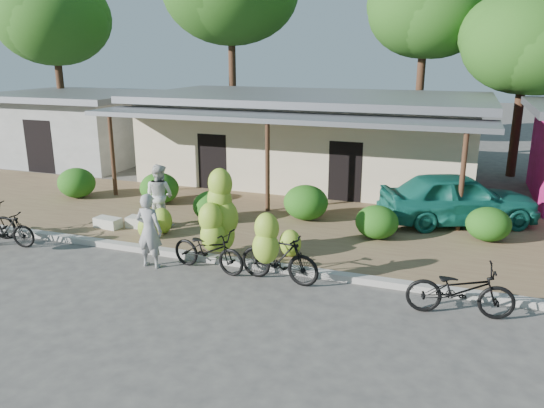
{
  "coord_description": "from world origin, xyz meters",
  "views": [
    {
      "loc": [
        5.47,
        -8.73,
        4.85
      ],
      "look_at": [
        1.16,
        3.29,
        1.2
      ],
      "focal_mm": 35.0,
      "sensor_mm": 36.0,
      "label": 1
    }
  ],
  "objects": [
    {
      "name": "tree_back_left",
      "position": [
        -13.69,
        13.11,
        6.52
      ],
      "size": [
        5.57,
        5.49,
        8.61
      ],
      "color": "#44291B",
      "rests_on": "ground"
    },
    {
      "name": "hedge_3",
      "position": [
        1.36,
        5.64,
        0.63
      ],
      "size": [
        1.32,
        1.18,
        1.03
      ],
      "primitive_type": "ellipsoid",
      "color": "#255212",
      "rests_on": "sidewalk"
    },
    {
      "name": "hedge_4",
      "position": [
        3.59,
        4.7,
        0.56
      ],
      "size": [
        1.13,
        1.02,
        0.88
      ],
      "primitive_type": "ellipsoid",
      "color": "#255212",
      "rests_on": "sidewalk"
    },
    {
      "name": "hedge_5",
      "position": [
        6.35,
        5.48,
        0.57
      ],
      "size": [
        1.14,
        1.03,
        0.89
      ],
      "primitive_type": "ellipsoid",
      "color": "#255212",
      "rests_on": "sidewalk"
    },
    {
      "name": "ground",
      "position": [
        0.0,
        0.0,
        0.0
      ],
      "size": [
        100.0,
        100.0,
        0.0
      ],
      "primitive_type": "plane",
      "color": "#44423F",
      "rests_on": "ground"
    },
    {
      "name": "teal_van",
      "position": [
        5.54,
        6.74,
        0.87
      ],
      "size": [
        4.72,
        3.36,
        1.49
      ],
      "primitive_type": "imported",
      "rotation": [
        0.0,
        0.0,
        1.98
      ],
      "color": "#166657",
      "rests_on": "sidewalk"
    },
    {
      "name": "sidewalk",
      "position": [
        0.0,
        5.0,
        0.06
      ],
      "size": [
        60.0,
        6.0,
        0.12
      ],
      "primitive_type": "cube",
      "color": "olive",
      "rests_on": "ground"
    },
    {
      "name": "hedge_1",
      "position": [
        -3.6,
        5.71,
        0.62
      ],
      "size": [
        1.29,
        1.16,
        1.0
      ],
      "primitive_type": "ellipsoid",
      "color": "#255212",
      "rests_on": "sidewalk"
    },
    {
      "name": "loose_banana_c",
      "position": [
        1.84,
        2.67,
        0.46
      ],
      "size": [
        0.54,
        0.46,
        0.67
      ],
      "primitive_type": "ellipsoid",
      "color": "#94C130",
      "rests_on": "sidewalk"
    },
    {
      "name": "hedge_0",
      "position": [
        -6.63,
        5.4,
        0.62
      ],
      "size": [
        1.29,
        1.16,
        1.01
      ],
      "primitive_type": "ellipsoid",
      "color": "#255212",
      "rests_on": "sidewalk"
    },
    {
      "name": "bike_far_right",
      "position": [
        5.72,
        1.15,
        0.52
      ],
      "size": [
        2.06,
        0.92,
        1.05
      ],
      "rotation": [
        0.0,
        0.0,
        1.69
      ],
      "color": "black",
      "rests_on": "ground"
    },
    {
      "name": "sack_far",
      "position": [
        -3.66,
        3.03,
        0.26
      ],
      "size": [
        0.79,
        0.46,
        0.28
      ],
      "primitive_type": "cube",
      "rotation": [
        0.0,
        0.0,
        -0.11
      ],
      "color": "beige",
      "rests_on": "sidewalk"
    },
    {
      "name": "shop_main",
      "position": [
        0.0,
        10.93,
        1.72
      ],
      "size": [
        13.0,
        8.5,
        3.35
      ],
      "color": "beige",
      "rests_on": "ground"
    },
    {
      "name": "loose_banana_a",
      "position": [
        -2.11,
        2.59,
        0.42
      ],
      "size": [
        0.48,
        0.4,
        0.59
      ],
      "primitive_type": "ellipsoid",
      "color": "#94C130",
      "rests_on": "sidewalk"
    },
    {
      "name": "hedge_2",
      "position": [
        -1.14,
        4.56,
        0.57
      ],
      "size": [
        1.15,
        1.04,
        0.9
      ],
      "primitive_type": "ellipsoid",
      "color": "#255212",
      "rests_on": "sidewalk"
    },
    {
      "name": "tree_center_right",
      "position": [
        3.31,
        16.61,
        6.67
      ],
      "size": [
        5.09,
        4.97,
        8.56
      ],
      "color": "#44291B",
      "rests_on": "ground"
    },
    {
      "name": "loose_banana_b",
      "position": [
        -1.94,
        3.1,
        0.48
      ],
      "size": [
        0.58,
        0.49,
        0.72
      ],
      "primitive_type": "ellipsoid",
      "color": "#94C130",
      "rests_on": "sidewalk"
    },
    {
      "name": "tree_near_right",
      "position": [
        7.31,
        14.61,
        5.31
      ],
      "size": [
        4.99,
        4.86,
        7.16
      ],
      "color": "#44291B",
      "rests_on": "ground"
    },
    {
      "name": "sack_near",
      "position": [
        -2.75,
        3.35,
        0.27
      ],
      "size": [
        0.86,
        0.43,
        0.3
      ],
      "primitive_type": "cube",
      "rotation": [
        0.0,
        0.0,
        0.03
      ],
      "color": "beige",
      "rests_on": "sidewalk"
    },
    {
      "name": "bystander",
      "position": [
        -2.35,
        3.71,
        1.01
      ],
      "size": [
        0.96,
        0.81,
        1.77
      ],
      "primitive_type": "imported",
      "rotation": [
        0.0,
        0.0,
        2.97
      ],
      "color": "silver",
      "rests_on": "sidewalk"
    },
    {
      "name": "shop_grey",
      "position": [
        -11.0,
        10.99,
        1.62
      ],
      "size": [
        7.0,
        6.0,
        3.15
      ],
      "color": "#A5A5A0",
      "rests_on": "ground"
    },
    {
      "name": "bike_left",
      "position": [
        -5.34,
        0.97,
        0.58
      ],
      "size": [
        1.64,
        1.26,
        1.27
      ],
      "rotation": [
        0.0,
        0.0,
        1.76
      ],
      "color": "black",
      "rests_on": "ground"
    },
    {
      "name": "bike_center",
      "position": [
        0.28,
        1.76,
        0.87
      ],
      "size": [
        1.99,
        1.35,
        2.31
      ],
      "rotation": [
        0.0,
        0.0,
        1.41
      ],
      "color": "black",
      "rests_on": "ground"
    },
    {
      "name": "curb",
      "position": [
        0.0,
        2.0,
        0.07
      ],
      "size": [
        60.0,
        0.25,
        0.15
      ],
      "primitive_type": "cube",
      "color": "#A8A399",
      "rests_on": "ground"
    },
    {
      "name": "bike_right",
      "position": [
        1.97,
        1.3,
        0.71
      ],
      "size": [
        1.9,
        1.24,
        1.75
      ],
      "rotation": [
        0.0,
        0.0,
        1.47
      ],
      "color": "black",
      "rests_on": "ground"
    },
    {
      "name": "vendor",
      "position": [
        -1.13,
        1.24,
        0.89
      ],
      "size": [
        0.65,
        0.43,
        1.78
      ],
      "primitive_type": "imported",
      "rotation": [
        0.0,
        0.0,
        3.14
      ],
      "color": "gray",
      "rests_on": "ground"
    }
  ]
}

